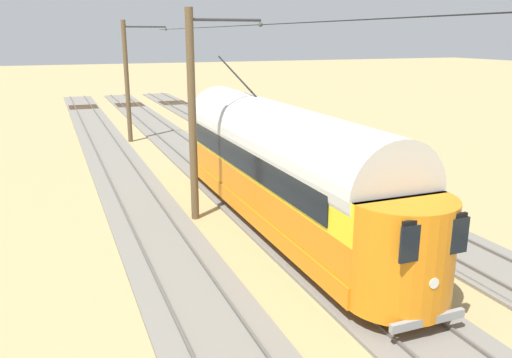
{
  "coord_description": "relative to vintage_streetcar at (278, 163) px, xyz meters",
  "views": [
    {
      "loc": [
        7.21,
        20.24,
        6.51
      ],
      "look_at": [
        0.93,
        4.43,
        1.82
      ],
      "focal_mm": 36.64,
      "sensor_mm": 36.0,
      "label": 1
    }
  ],
  "objects": [
    {
      "name": "ground_plane",
      "position": [
        0.0,
        -4.18,
        -2.25
      ],
      "size": [
        220.0,
        220.0,
        0.0
      ],
      "primitive_type": "plane",
      "color": "tan"
    },
    {
      "name": "track_streetcar_siding",
      "position": [
        -4.24,
        -4.49,
        -2.2
      ],
      "size": [
        2.8,
        80.0,
        0.18
      ],
      "color": "slate",
      "rests_on": "ground"
    },
    {
      "name": "catenary_pole_foreground",
      "position": [
        2.51,
        -17.23,
        1.62
      ],
      "size": [
        2.8,
        0.28,
        7.43
      ],
      "color": "brown",
      "rests_on": "ground"
    },
    {
      "name": "catenary_pole_mid_near",
      "position": [
        2.51,
        -1.66,
        1.62
      ],
      "size": [
        2.8,
        0.28,
        7.43
      ],
      "color": "brown",
      "rests_on": "ground"
    },
    {
      "name": "overhead_wire_run",
      "position": [
        0.04,
        5.39,
        4.63
      ],
      "size": [
        2.59,
        50.73,
        0.18
      ],
      "color": "black",
      "rests_on": "ground"
    },
    {
      "name": "vintage_streetcar",
      "position": [
        0.0,
        0.0,
        0.0
      ],
      "size": [
        2.65,
        16.26,
        5.47
      ],
      "color": "orange",
      "rests_on": "ground"
    },
    {
      "name": "track_adjacent_siding",
      "position": [
        0.0,
        -4.49,
        -2.2
      ],
      "size": [
        2.8,
        80.0,
        0.18
      ],
      "color": "slate",
      "rests_on": "ground"
    },
    {
      "name": "track_third_siding",
      "position": [
        4.24,
        -4.49,
        -2.2
      ],
      "size": [
        2.8,
        80.0,
        0.18
      ],
      "color": "slate",
      "rests_on": "ground"
    }
  ]
}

